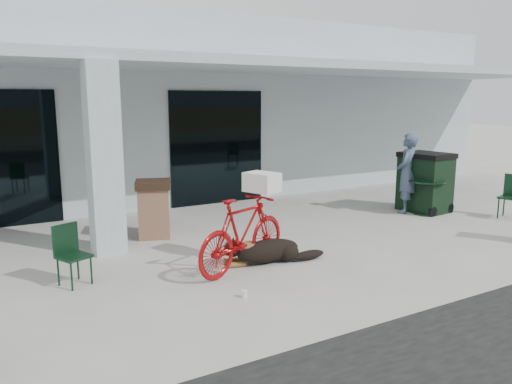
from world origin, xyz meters
TOP-DOWN VIEW (x-y plane):
  - ground at (0.00, 0.00)m, footprint 80.00×80.00m
  - building at (0.00, 8.50)m, footprint 22.00×7.00m
  - storefront_glass_right at (1.80, 4.98)m, footprint 2.40×0.06m
  - column at (-1.50, 2.30)m, footprint 0.50×0.50m
  - overhang at (0.00, 3.60)m, footprint 22.00×2.80m
  - bicycle at (0.03, 0.40)m, footprint 1.93×1.17m
  - laundry_basket at (0.44, 0.56)m, footprint 0.52×0.59m
  - dog at (0.52, 0.50)m, footprint 1.31×0.67m
  - cup_near_dog at (-0.47, -0.55)m, footprint 0.10×0.10m
  - cafe_chair_near at (-2.27, 1.00)m, footprint 0.51×0.53m
  - cafe_table_far at (5.26, 1.61)m, footprint 0.98×0.98m
  - cafe_chair_far_b at (6.50, 0.43)m, footprint 0.56×0.53m
  - person at (5.01, 1.96)m, footprint 0.78×0.70m
  - cup_on_table at (5.43, 1.67)m, footprint 0.09×0.09m
  - trash_receptacle at (-0.54, 2.80)m, footprint 0.79×0.79m
  - wheeled_bin at (5.47, 1.84)m, footprint 0.91×1.11m

SIDE VIEW (x-z plane):
  - ground at x=0.00m, z-range 0.00..0.00m
  - cup_near_dog at x=-0.47m, z-range 0.00..0.09m
  - dog at x=0.52m, z-range 0.00..0.42m
  - cafe_table_far at x=5.26m, z-range 0.00..0.75m
  - cafe_chair_near at x=-2.27m, z-range 0.00..0.84m
  - cafe_chair_far_b at x=6.50m, z-range 0.00..0.93m
  - trash_receptacle at x=-0.54m, z-range 0.00..1.06m
  - bicycle at x=0.03m, z-range 0.00..1.12m
  - wheeled_bin at x=5.47m, z-range 0.00..1.33m
  - cup_on_table at x=5.43m, z-range 0.75..0.86m
  - person at x=5.01m, z-range 0.00..1.78m
  - laundry_basket at x=0.44m, z-range 1.12..1.42m
  - storefront_glass_right at x=1.80m, z-range 0.00..2.70m
  - column at x=-1.50m, z-range 0.00..3.12m
  - building at x=0.00m, z-range 0.00..4.50m
  - overhang at x=0.00m, z-range 3.12..3.30m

